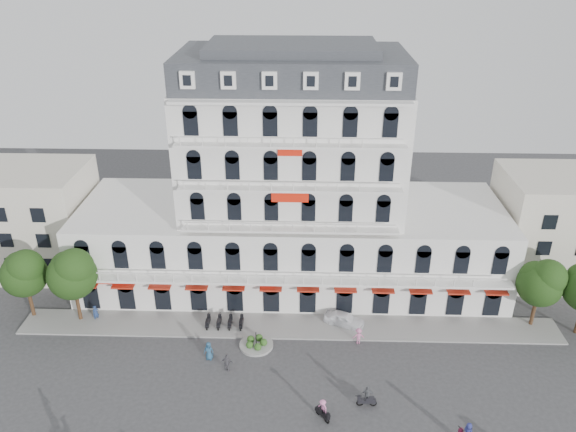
{
  "coord_description": "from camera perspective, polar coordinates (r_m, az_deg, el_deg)",
  "views": [
    {
      "loc": [
        1.26,
        -35.78,
        34.59
      ],
      "look_at": [
        -0.13,
        10.0,
        11.77
      ],
      "focal_mm": 35.0,
      "sensor_mm": 36.0,
      "label": 1
    }
  ],
  "objects": [
    {
      "name": "parked_scooter_row",
      "position": [
        56.94,
        -6.43,
        -11.13
      ],
      "size": [
        4.4,
        1.8,
        1.1
      ],
      "primitive_type": null,
      "color": "black",
      "rests_on": "ground"
    },
    {
      "name": "pedestrian_right",
      "position": [
        54.53,
        7.18,
        -12.0
      ],
      "size": [
        1.16,
        0.76,
        1.69
      ],
      "primitive_type": "imported",
      "rotation": [
        0.0,
        0.0,
        3.27
      ],
      "color": "#CD6C9D",
      "rests_on": "ground"
    },
    {
      "name": "flank_building_west",
      "position": [
        70.05,
        -24.96,
        -0.25
      ],
      "size": [
        14.0,
        10.0,
        12.0
      ],
      "primitive_type": "cube",
      "color": "beige",
      "rests_on": "ground"
    },
    {
      "name": "pedestrian_mid",
      "position": [
        51.52,
        -6.21,
        -14.58
      ],
      "size": [
        1.08,
        0.58,
        1.75
      ],
      "primitive_type": "imported",
      "rotation": [
        0.0,
        0.0,
        2.99
      ],
      "color": "#545259",
      "rests_on": "ground"
    },
    {
      "name": "rider_northeast",
      "position": [
        48.46,
        8.04,
        -17.69
      ],
      "size": [
        1.7,
        0.4,
        2.1
      ],
      "rotation": [
        0.0,
        0.0,
        3.14
      ],
      "color": "black",
      "rests_on": "ground"
    },
    {
      "name": "pedestrian_left",
      "position": [
        52.87,
        -8.05,
        -13.41
      ],
      "size": [
        0.96,
        0.69,
        1.82
      ],
      "primitive_type": "imported",
      "rotation": [
        0.0,
        0.0,
        -0.14
      ],
      "color": "navy",
      "rests_on": "ground"
    },
    {
      "name": "parked_car",
      "position": [
        56.72,
        5.74,
        -10.38
      ],
      "size": [
        4.35,
        3.01,
        1.37
      ],
      "primitive_type": "imported",
      "rotation": [
        0.0,
        0.0,
        1.19
      ],
      "color": "white",
      "rests_on": "ground"
    },
    {
      "name": "ground",
      "position": [
        49.78,
        -0.21,
        -17.53
      ],
      "size": [
        120.0,
        120.0,
        0.0
      ],
      "primitive_type": "plane",
      "color": "#38383A",
      "rests_on": "ground"
    },
    {
      "name": "tree_west_inner",
      "position": [
        58.12,
        -21.1,
        -5.33
      ],
      "size": [
        4.76,
        4.76,
        8.25
      ],
      "color": "#382314",
      "rests_on": "ground"
    },
    {
      "name": "pedestrian_far",
      "position": [
        60.11,
        -18.93,
        -9.32
      ],
      "size": [
        0.74,
        0.73,
        1.72
      ],
      "primitive_type": "imported",
      "rotation": [
        0.0,
        0.0,
        0.76
      ],
      "color": "navy",
      "rests_on": "ground"
    },
    {
      "name": "traffic_island",
      "position": [
        54.25,
        -3.25,
        -12.84
      ],
      "size": [
        3.2,
        3.2,
        1.6
      ],
      "color": "gray",
      "rests_on": "ground"
    },
    {
      "name": "tree_east_inner",
      "position": [
        58.96,
        24.34,
        -6.04
      ],
      "size": [
        4.4,
        4.37,
        7.57
      ],
      "color": "#382314",
      "rests_on": "ground"
    },
    {
      "name": "main_building",
      "position": [
        59.16,
        0.36,
        1.88
      ],
      "size": [
        45.0,
        15.0,
        25.8
      ],
      "color": "silver",
      "rests_on": "ground"
    },
    {
      "name": "sidewalk",
      "position": [
        56.55,
        0.1,
        -11.13
      ],
      "size": [
        53.0,
        4.0,
        0.16
      ],
      "primitive_type": "cube",
      "color": "gray",
      "rests_on": "ground"
    },
    {
      "name": "rider_center",
      "position": [
        47.18,
        3.54,
        -18.99
      ],
      "size": [
        1.21,
        1.41,
        1.93
      ],
      "rotation": [
        0.0,
        0.0,
        5.38
      ],
      "color": "black",
      "rests_on": "ground"
    },
    {
      "name": "tree_west_outer",
      "position": [
        60.74,
        -25.25,
        -5.11
      ],
      "size": [
        4.5,
        4.48,
        7.76
      ],
      "color": "#382314",
      "rests_on": "ground"
    },
    {
      "name": "flank_building_east",
      "position": [
        68.96,
        26.18,
        -0.93
      ],
      "size": [
        14.0,
        10.0,
        12.0
      ],
      "primitive_type": "cube",
      "color": "beige",
      "rests_on": "ground"
    }
  ]
}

